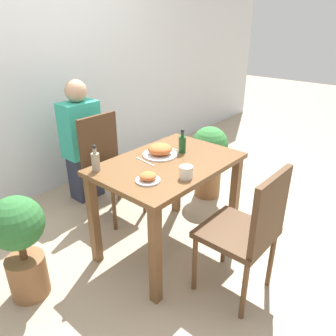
{
  "coord_description": "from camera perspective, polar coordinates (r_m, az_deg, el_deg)",
  "views": [
    {
      "loc": [
        -1.6,
        -1.39,
        1.67
      ],
      "look_at": [
        0.0,
        0.0,
        0.69
      ],
      "focal_mm": 35.0,
      "sensor_mm": 36.0,
      "label": 1
    }
  ],
  "objects": [
    {
      "name": "ground_plane",
      "position": [
        2.7,
        0.0,
        -13.43
      ],
      "size": [
        16.0,
        16.0,
        0.0
      ],
      "primitive_type": "plane",
      "color": "tan"
    },
    {
      "name": "wall_back",
      "position": [
        3.39,
        -21.63,
        16.96
      ],
      "size": [
        8.0,
        0.05,
        2.6
      ],
      "color": "silver",
      "rests_on": "ground_plane"
    },
    {
      "name": "dining_table",
      "position": [
        2.36,
        0.0,
        -1.59
      ],
      "size": [
        1.03,
        0.7,
        0.74
      ],
      "color": "brown",
      "rests_on": "ground_plane"
    },
    {
      "name": "chair_near",
      "position": [
        2.06,
        13.9,
        -10.15
      ],
      "size": [
        0.42,
        0.42,
        0.9
      ],
      "rotation": [
        0.0,
        0.0,
        3.14
      ],
      "color": "#4C331E",
      "rests_on": "ground_plane"
    },
    {
      "name": "chair_far",
      "position": [
        2.94,
        -10.39,
        1.28
      ],
      "size": [
        0.42,
        0.42,
        0.9
      ],
      "color": "#4C331E",
      "rests_on": "ground_plane"
    },
    {
      "name": "food_plate",
      "position": [
        2.4,
        -1.41,
        3.09
      ],
      "size": [
        0.26,
        0.26,
        0.09
      ],
      "color": "white",
      "rests_on": "dining_table"
    },
    {
      "name": "side_plate",
      "position": [
        2.03,
        -3.53,
        -1.67
      ],
      "size": [
        0.16,
        0.16,
        0.06
      ],
      "color": "white",
      "rests_on": "dining_table"
    },
    {
      "name": "drink_cup",
      "position": [
        2.06,
        3.17,
        -0.73
      ],
      "size": [
        0.09,
        0.09,
        0.08
      ],
      "color": "silver",
      "rests_on": "dining_table"
    },
    {
      "name": "sauce_bottle",
      "position": [
        2.45,
        2.5,
        4.28
      ],
      "size": [
        0.05,
        0.05,
        0.18
      ],
      "color": "#194C23",
      "rests_on": "dining_table"
    },
    {
      "name": "condiment_bottle",
      "position": [
        2.2,
        -12.5,
        1.24
      ],
      "size": [
        0.05,
        0.05,
        0.18
      ],
      "color": "gray",
      "rests_on": "dining_table"
    },
    {
      "name": "fork_utensil",
      "position": [
        2.31,
        -4.03,
        1.13
      ],
      "size": [
        0.03,
        0.2,
        0.0
      ],
      "rotation": [
        0.0,
        0.0,
        1.45
      ],
      "color": "silver",
      "rests_on": "dining_table"
    },
    {
      "name": "spoon_utensil",
      "position": [
        2.53,
        1.01,
        3.31
      ],
      "size": [
        0.01,
        0.16,
        0.0
      ],
      "rotation": [
        0.0,
        0.0,
        1.56
      ],
      "color": "silver",
      "rests_on": "dining_table"
    },
    {
      "name": "potted_plant_left",
      "position": [
        2.25,
        -24.34,
        -11.47
      ],
      "size": [
        0.33,
        0.33,
        0.72
      ],
      "color": "brown",
      "rests_on": "ground_plane"
    },
    {
      "name": "potted_plant_right",
      "position": [
        3.24,
        7.16,
        2.13
      ],
      "size": [
        0.36,
        0.36,
        0.72
      ],
      "color": "brown",
      "rests_on": "ground_plane"
    },
    {
      "name": "person_figure",
      "position": [
        3.24,
        -14.78,
        4.34
      ],
      "size": [
        0.34,
        0.22,
        1.17
      ],
      "color": "#2D3347",
      "rests_on": "ground_plane"
    }
  ]
}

